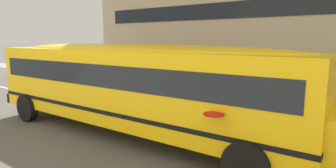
{
  "coord_description": "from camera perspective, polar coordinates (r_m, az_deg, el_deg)",
  "views": [
    {
      "loc": [
        4.04,
        -8.76,
        3.23
      ],
      "look_at": [
        -1.67,
        -0.88,
        1.69
      ],
      "focal_mm": 30.39,
      "sensor_mm": 36.0,
      "label": 1
    }
  ],
  "objects": [
    {
      "name": "sidewalk_far",
      "position": [
        17.32,
        21.82,
        -2.38
      ],
      "size": [
        120.0,
        3.0,
        0.01
      ],
      "primitive_type": "cube",
      "color": "gray",
      "rests_on": "ground_plane"
    },
    {
      "name": "ground_plane",
      "position": [
        10.18,
        10.76,
        -9.67
      ],
      "size": [
        400.0,
        400.0,
        0.0
      ],
      "primitive_type": "plane",
      "color": "#54514F"
    },
    {
      "name": "school_bus",
      "position": [
        9.5,
        -5.79,
        0.47
      ],
      "size": [
        13.8,
        3.27,
        3.08
      ],
      "rotation": [
        0.0,
        0.0,
        0.01
      ],
      "color": "yellow",
      "rests_on": "ground_plane"
    },
    {
      "name": "parked_car_dark_blue_by_lamppost",
      "position": [
        27.71,
        -24.04,
        3.29
      ],
      "size": [
        3.92,
        1.92,
        1.64
      ],
      "rotation": [
        0.0,
        0.0,
        -0.01
      ],
      "color": "navy",
      "rests_on": "ground_plane"
    },
    {
      "name": "parked_car_white_by_hydrant",
      "position": [
        21.48,
        -12.89,
        2.4
      ],
      "size": [
        3.97,
        2.01,
        1.64
      ],
      "rotation": [
        0.0,
        0.0,
        -0.04
      ],
      "color": "silver",
      "rests_on": "ground_plane"
    },
    {
      "name": "lane_centreline",
      "position": [
        10.18,
        10.76,
        -9.66
      ],
      "size": [
        110.0,
        0.16,
        0.01
      ],
      "primitive_type": "cube",
      "color": "silver",
      "rests_on": "ground_plane"
    }
  ]
}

